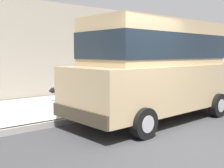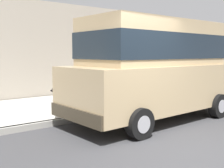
{
  "view_description": "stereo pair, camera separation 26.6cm",
  "coord_description": "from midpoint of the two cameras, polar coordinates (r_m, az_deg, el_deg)",
  "views": [
    {
      "loc": [
        2.67,
        -4.13,
        1.71
      ],
      "look_at": [
        -3.42,
        0.94,
        0.85
      ],
      "focal_mm": 45.06,
      "sensor_mm": 36.0,
      "label": 1
    },
    {
      "loc": [
        2.83,
        -3.92,
        1.71
      ],
      "look_at": [
        -3.42,
        0.94,
        0.85
      ],
      "focal_mm": 45.06,
      "sensor_mm": 36.0,
      "label": 2
    }
  ],
  "objects": [
    {
      "name": "sidewalk",
      "position": [
        8.89,
        -12.19,
        -4.58
      ],
      "size": [
        3.6,
        64.0,
        0.14
      ],
      "primitive_type": "cube",
      "color": "#A8A59E",
      "rests_on": "ground"
    },
    {
      "name": "dog_black",
      "position": [
        9.29,
        -11.62,
        -1.86
      ],
      "size": [
        0.68,
        0.44,
        0.49
      ],
      "color": "black",
      "rests_on": "sidewalk"
    },
    {
      "name": "car_tan_van",
      "position": [
        7.28,
        7.78,
        3.66
      ],
      "size": [
        2.25,
        4.96,
        2.52
      ],
      "color": "tan",
      "rests_on": "ground"
    },
    {
      "name": "ground_plane",
      "position": [
        5.17,
        15.36,
        -13.37
      ],
      "size": [
        80.0,
        80.0,
        0.0
      ],
      "primitive_type": "plane",
      "color": "#38383A"
    },
    {
      "name": "curb",
      "position": [
        7.37,
        -5.63,
        -6.7
      ],
      "size": [
        0.16,
        64.0,
        0.14
      ],
      "primitive_type": "cube",
      "color": "gray",
      "rests_on": "ground"
    },
    {
      "name": "building_facade",
      "position": [
        13.32,
        2.52,
        6.59
      ],
      "size": [
        0.5,
        20.0,
        3.6
      ],
      "primitive_type": "cube",
      "color": "#9E9384",
      "rests_on": "ground"
    }
  ]
}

